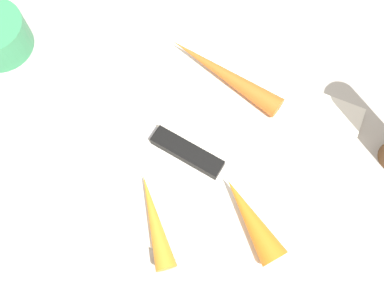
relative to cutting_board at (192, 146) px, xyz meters
name	(u,v)px	position (x,y,z in m)	size (l,w,h in m)	color
ground_plane	(192,148)	(0.00, 0.00, -0.01)	(1.40, 1.40, 0.00)	#ADA8A0
cutting_board	(192,146)	(0.00, 0.00, 0.00)	(0.36, 0.26, 0.01)	silver
knife	(176,146)	(-0.02, -0.01, 0.01)	(0.20, 0.05, 0.01)	#B7B7BC
carrot_shortest	(251,219)	(0.10, -0.06, 0.02)	(0.03, 0.03, 0.10)	orange
carrot_longest	(223,73)	(0.00, 0.10, 0.02)	(0.03, 0.03, 0.16)	orange
carrot_medium	(157,221)	(0.00, -0.10, 0.02)	(0.02, 0.02, 0.11)	orange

